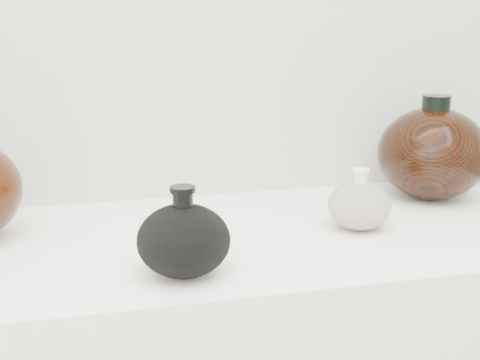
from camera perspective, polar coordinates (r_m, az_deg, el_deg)
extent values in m
cube|color=white|center=(1.12, -1.75, -5.48)|extent=(1.20, 0.50, 0.03)
ellipsoid|color=black|center=(0.94, -4.83, -5.17)|extent=(0.17, 0.17, 0.10)
cylinder|color=black|center=(0.92, -4.91, -1.71)|extent=(0.04, 0.04, 0.03)
cylinder|color=black|center=(0.92, -4.93, -0.79)|extent=(0.05, 0.05, 0.01)
ellipsoid|color=beige|center=(1.15, 10.14, -2.15)|extent=(0.11, 0.11, 0.08)
cylinder|color=#F2DFC8|center=(1.14, 10.25, 0.16)|extent=(0.02, 0.02, 0.03)
cylinder|color=#F2DFC8|center=(1.14, 10.28, 0.78)|extent=(0.03, 0.03, 0.01)
ellipsoid|color=black|center=(1.36, 16.10, 2.17)|extent=(0.25, 0.25, 0.18)
cylinder|color=black|center=(1.34, 16.39, 6.22)|extent=(0.06, 0.06, 0.03)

